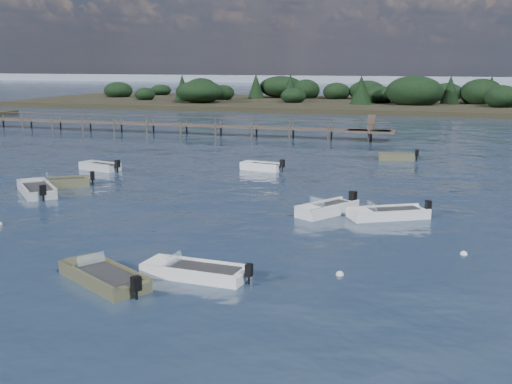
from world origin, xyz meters
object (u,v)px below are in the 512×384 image
(dinghy_mid_white_a, at_px, (195,273))
(dinghy_mid_white_b, at_px, (388,215))
(tender_far_white, at_px, (261,168))
(dinghy_mid_grey, at_px, (36,191))
(tender_far_grey_b, at_px, (396,158))
(jetty, at_px, (150,124))
(dinghy_near_olive, at_px, (104,279))
(tender_far_grey, at_px, (100,168))
(dinghy_extra_b, at_px, (327,211))
(dinghy_extra_a, at_px, (61,184))

(dinghy_mid_white_a, height_order, dinghy_mid_white_b, dinghy_mid_white_b)
(tender_far_white, bearing_deg, dinghy_mid_grey, -130.13)
(dinghy_mid_grey, distance_m, tender_far_grey_b, 29.40)
(jetty, bearing_deg, dinghy_mid_white_a, -61.04)
(dinghy_near_olive, distance_m, tender_far_grey_b, 35.44)
(dinghy_near_olive, relative_size, jetty, 0.07)
(tender_far_grey, relative_size, tender_far_grey_b, 1.09)
(tender_far_white, height_order, dinghy_mid_grey, dinghy_mid_grey)
(tender_far_grey_b, bearing_deg, jetty, 156.82)
(dinghy_extra_b, height_order, jetty, jetty)
(dinghy_mid_white_a, xyz_separation_m, tender_far_grey_b, (4.35, 33.00, 0.03))
(dinghy_extra_a, bearing_deg, dinghy_mid_white_b, -5.56)
(jetty, bearing_deg, dinghy_extra_a, -73.18)
(dinghy_near_olive, bearing_deg, tender_far_grey_b, 77.98)
(dinghy_extra_a, relative_size, dinghy_mid_white_a, 0.87)
(tender_far_grey, distance_m, dinghy_mid_white_a, 26.66)
(dinghy_extra_a, bearing_deg, tender_far_grey, 99.04)
(dinghy_extra_b, distance_m, tender_far_grey_b, 21.28)
(dinghy_mid_white_b, bearing_deg, dinghy_mid_grey, -179.09)
(dinghy_near_olive, relative_size, dinghy_extra_a, 1.17)
(tender_far_white, bearing_deg, tender_far_grey_b, 42.50)
(tender_far_white, bearing_deg, dinghy_mid_white_b, -48.70)
(dinghy_near_olive, xyz_separation_m, dinghy_mid_grey, (-12.78, 13.26, 0.02))
(dinghy_near_olive, xyz_separation_m, dinghy_mid_white_a, (3.03, 1.66, -0.01))
(tender_far_white, xyz_separation_m, jetty, (-20.31, 21.22, 0.82))
(tender_far_white, bearing_deg, dinghy_extra_a, -135.97)
(dinghy_mid_white_b, relative_size, tender_far_grey_b, 1.31)
(dinghy_near_olive, xyz_separation_m, dinghy_extra_a, (-12.69, 15.73, 0.02))
(dinghy_mid_white_b, distance_m, tender_far_grey_b, 21.12)
(dinghy_near_olive, relative_size, tender_far_grey_b, 1.33)
(tender_far_white, relative_size, dinghy_extra_b, 0.89)
(tender_far_grey, bearing_deg, dinghy_extra_a, -80.96)
(tender_far_white, height_order, jetty, jetty)
(dinghy_mid_white_a, distance_m, jetty, 52.22)
(dinghy_near_olive, xyz_separation_m, dinghy_mid_white_b, (9.05, 13.61, -0.00))
(dinghy_mid_grey, bearing_deg, dinghy_extra_b, 0.55)
(dinghy_mid_white_b, bearing_deg, tender_far_grey_b, 94.54)
(jetty, bearing_deg, tender_far_grey_b, -23.18)
(dinghy_extra_b, distance_m, dinghy_mid_white_b, 3.25)
(dinghy_mid_white_a, bearing_deg, dinghy_near_olive, -151.33)
(dinghy_extra_a, height_order, dinghy_mid_grey, dinghy_mid_grey)
(dinghy_extra_b, xyz_separation_m, tender_far_grey_b, (1.57, 21.22, -0.02))
(dinghy_mid_grey, distance_m, jetty, 35.38)
(tender_far_grey_b, bearing_deg, dinghy_near_olive, -102.02)
(tender_far_grey, height_order, jetty, jetty)
(jetty, bearing_deg, tender_far_white, -46.26)
(dinghy_mid_white_a, relative_size, dinghy_mid_grey, 0.99)
(dinghy_extra_a, bearing_deg, dinghy_mid_white_a, -41.82)
(dinghy_near_olive, relative_size, dinghy_extra_b, 1.13)
(tender_far_white, height_order, dinghy_extra_a, dinghy_extra_a)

